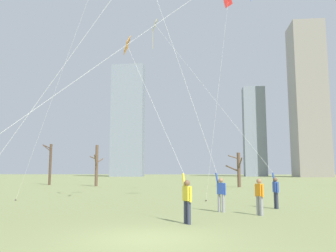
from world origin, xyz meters
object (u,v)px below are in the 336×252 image
(kite_flyer_foreground_right_blue, at_px, (76,94))
(kite_flyer_midfield_left_white, at_px, (41,107))
(kite_flyer_midfield_center_yellow, at_px, (231,129))
(kite_flyer_midfield_right_orange, at_px, (169,152))
(bare_tree_center, at_px, (238,169))
(bare_tree_leftmost, at_px, (50,163))
(bare_tree_far_right_edge, at_px, (97,165))
(distant_kite_drifting_right_red, at_px, (227,15))
(kite_flyer_far_back_green, at_px, (208,153))
(bystander_watching_nearby, at_px, (259,195))

(kite_flyer_foreground_right_blue, height_order, kite_flyer_midfield_left_white, kite_flyer_midfield_left_white)
(kite_flyer_midfield_center_yellow, bearing_deg, kite_flyer_midfield_right_orange, -113.15)
(kite_flyer_midfield_center_yellow, distance_m, bare_tree_center, 21.78)
(bare_tree_leftmost, bearing_deg, kite_flyer_foreground_right_blue, -64.31)
(kite_flyer_midfield_center_yellow, relative_size, bare_tree_far_right_edge, 3.19)
(distant_kite_drifting_right_red, relative_size, bare_tree_leftmost, 2.81)
(kite_flyer_far_back_green, relative_size, distant_kite_drifting_right_red, 0.93)
(kite_flyer_midfield_left_white, height_order, bare_tree_far_right_edge, kite_flyer_midfield_left_white)
(bare_tree_leftmost, bearing_deg, bystander_watching_nearby, -52.63)
(kite_flyer_midfield_left_white, height_order, bare_tree_leftmost, kite_flyer_midfield_left_white)
(distant_kite_drifting_right_red, bearing_deg, bare_tree_leftmost, 139.41)
(bare_tree_center, bearing_deg, bare_tree_leftmost, 170.73)
(kite_flyer_foreground_right_blue, bearing_deg, bystander_watching_nearby, 31.25)
(kite_flyer_midfield_left_white, height_order, bystander_watching_nearby, kite_flyer_midfield_left_white)
(kite_flyer_far_back_green, bearing_deg, kite_flyer_foreground_right_blue, -130.21)
(kite_flyer_midfield_center_yellow, relative_size, distant_kite_drifting_right_red, 1.04)
(kite_flyer_far_back_green, height_order, bare_tree_center, kite_flyer_far_back_green)
(kite_flyer_far_back_green, bearing_deg, kite_flyer_midfield_right_orange, -121.05)
(kite_flyer_midfield_left_white, xyz_separation_m, bare_tree_center, (11.34, 29.52, -2.50))
(bare_tree_far_right_edge, relative_size, bare_tree_leftmost, 0.91)
(kite_flyer_midfield_left_white, relative_size, bystander_watching_nearby, 11.83)
(kite_flyer_midfield_right_orange, distance_m, distant_kite_drifting_right_red, 17.85)
(bystander_watching_nearby, bearing_deg, kite_flyer_foreground_right_blue, -148.75)
(kite_flyer_far_back_green, relative_size, kite_flyer_midfield_center_yellow, 0.89)
(kite_flyer_midfield_center_yellow, height_order, bare_tree_leftmost, kite_flyer_midfield_center_yellow)
(kite_flyer_midfield_left_white, bearing_deg, kite_flyer_midfield_center_yellow, 42.44)
(bystander_watching_nearby, distance_m, bare_tree_leftmost, 40.26)
(bystander_watching_nearby, distance_m, bare_tree_far_right_edge, 32.79)
(kite_flyer_foreground_right_blue, bearing_deg, distant_kite_drifting_right_red, 67.06)
(bare_tree_center, bearing_deg, bare_tree_far_right_edge, 177.86)
(kite_flyer_foreground_right_blue, xyz_separation_m, kite_flyer_midfield_right_orange, (3.07, 2.82, -1.94))
(kite_flyer_midfield_right_orange, bearing_deg, bare_tree_center, 78.71)
(bystander_watching_nearby, bearing_deg, bare_tree_leftmost, 127.37)
(kite_flyer_midfield_center_yellow, bearing_deg, kite_flyer_midfield_left_white, -137.56)
(kite_flyer_midfield_left_white, bearing_deg, bare_tree_leftmost, 113.84)
(bare_tree_leftmost, bearing_deg, kite_flyer_midfield_right_orange, -58.46)
(kite_flyer_foreground_right_blue, height_order, kite_flyer_midfield_center_yellow, kite_flyer_midfield_center_yellow)
(bystander_watching_nearby, bearing_deg, bare_tree_center, 86.10)
(kite_flyer_midfield_center_yellow, height_order, bare_tree_far_right_edge, kite_flyer_midfield_center_yellow)
(kite_flyer_midfield_right_orange, bearing_deg, distant_kite_drifting_right_red, 74.53)
(kite_flyer_midfield_left_white, xyz_separation_m, distant_kite_drifting_right_red, (9.08, 13.23, 9.97))
(kite_flyer_midfield_right_orange, bearing_deg, bare_tree_leftmost, 121.54)
(kite_flyer_midfield_left_white, relative_size, bare_tree_leftmost, 3.26)
(kite_flyer_midfield_left_white, xyz_separation_m, bystander_watching_nearby, (9.46, 1.86, -3.83))
(kite_flyer_foreground_right_blue, height_order, bystander_watching_nearby, kite_flyer_foreground_right_blue)
(bare_tree_center, relative_size, bare_tree_leftmost, 0.72)
(kite_flyer_far_back_green, distance_m, bare_tree_leftmost, 37.75)
(distant_kite_drifting_right_red, distance_m, bare_tree_leftmost, 33.67)
(distant_kite_drifting_right_red, relative_size, bare_tree_far_right_edge, 3.08)
(kite_flyer_far_back_green, distance_m, bystander_watching_nearby, 3.26)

